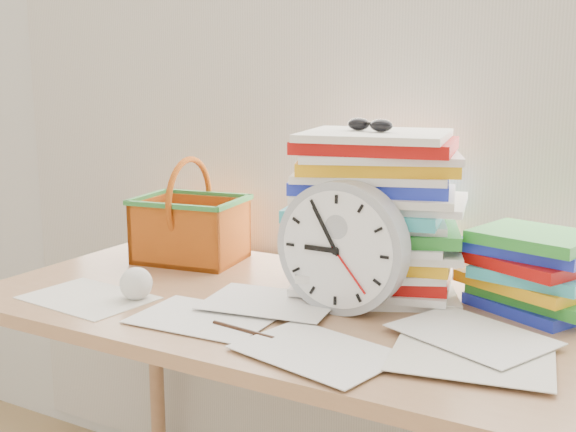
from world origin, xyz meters
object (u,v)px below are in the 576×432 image
Objects in this scene: desk at (295,337)px; clock at (342,247)px; paper_stack at (377,214)px; book_stack at (531,270)px; basket at (190,210)px.

desk is 0.24m from clock.
clock is (-0.01, -0.16, -0.04)m from paper_stack.
book_stack is 1.06× the size of basket.
paper_stack is 0.16m from clock.
desk is 5.23× the size of basket.
paper_stack reaches higher than clock.
clock reaches higher than desk.
desk is at bearing -32.72° from basket.
paper_stack is 1.28× the size of book_stack.
paper_stack is at bearing 53.79° from desk.
paper_stack is at bearing -171.30° from book_stack.
book_stack is at bearing 25.36° from desk.
paper_stack is 0.34m from book_stack.
basket reaches higher than desk.
book_stack is (0.33, 0.21, -0.05)m from clock.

